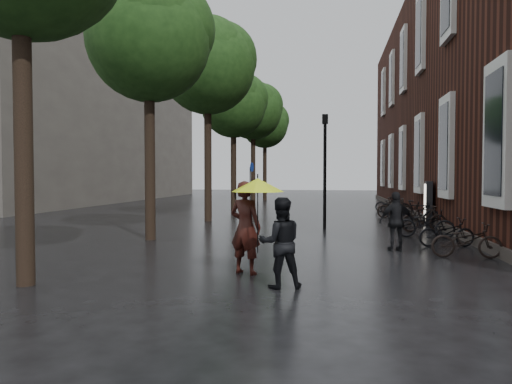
% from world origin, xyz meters
% --- Properties ---
extents(ground, '(120.00, 120.00, 0.00)m').
position_xyz_m(ground, '(0.00, 0.00, 0.00)').
color(ground, black).
extents(brick_building, '(10.20, 33.20, 12.00)m').
position_xyz_m(brick_building, '(10.47, 19.46, 5.99)').
color(brick_building, '#38160F').
rests_on(brick_building, ground).
extents(bg_building, '(16.00, 30.00, 14.00)m').
position_xyz_m(bg_building, '(-22.00, 28.00, 7.00)').
color(bg_building, '#47423D').
rests_on(bg_building, ground).
extents(street_trees, '(4.33, 34.03, 8.91)m').
position_xyz_m(street_trees, '(-3.99, 15.91, 6.34)').
color(street_trees, black).
rests_on(street_trees, ground).
extents(person_burgundy, '(0.80, 0.66, 1.88)m').
position_xyz_m(person_burgundy, '(-0.26, 2.62, 0.94)').
color(person_burgundy, '#33120E').
rests_on(person_burgundy, ground).
extents(person_black, '(0.91, 0.79, 1.60)m').
position_xyz_m(person_black, '(0.57, 1.56, 0.80)').
color(person_black, black).
rests_on(person_black, ground).
extents(lime_umbrella, '(1.02, 1.02, 1.50)m').
position_xyz_m(lime_umbrella, '(0.07, 2.15, 1.80)').
color(lime_umbrella, black).
rests_on(lime_umbrella, ground).
extents(pedestrian_walking, '(0.98, 0.58, 1.57)m').
position_xyz_m(pedestrian_walking, '(3.15, 6.02, 0.78)').
color(pedestrian_walking, black).
rests_on(pedestrian_walking, ground).
extents(parked_bicycles, '(2.17, 14.99, 1.04)m').
position_xyz_m(parked_bicycles, '(4.63, 12.22, 0.46)').
color(parked_bicycles, black).
rests_on(parked_bicycles, ground).
extents(ad_lightbox, '(0.27, 1.18, 1.77)m').
position_xyz_m(ad_lightbox, '(5.32, 12.87, 0.89)').
color(ad_lightbox, black).
rests_on(ad_lightbox, ground).
extents(lamp_post, '(0.22, 0.22, 4.27)m').
position_xyz_m(lamp_post, '(1.20, 10.82, 2.59)').
color(lamp_post, black).
rests_on(lamp_post, ground).
extents(cycle_sign, '(0.14, 0.49, 2.71)m').
position_xyz_m(cycle_sign, '(-2.78, 17.51, 1.79)').
color(cycle_sign, '#262628').
rests_on(cycle_sign, ground).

